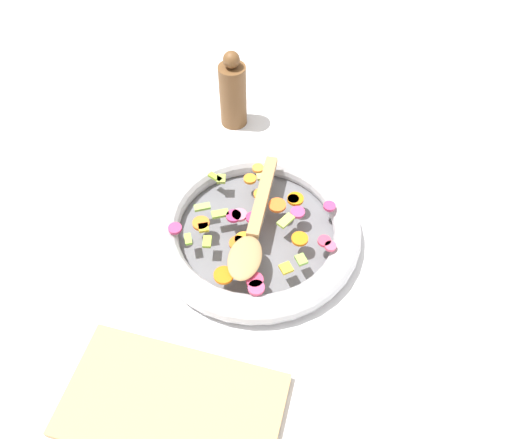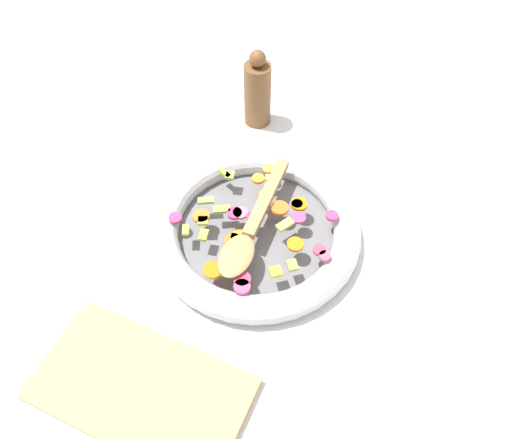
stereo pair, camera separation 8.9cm
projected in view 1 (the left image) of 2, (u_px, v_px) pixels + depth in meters
name	position (u px, v px, depth m)	size (l,w,h in m)	color
ground_plane	(256.00, 236.00, 0.93)	(4.00, 4.00, 0.00)	silver
skillet	(256.00, 229.00, 0.91)	(0.38, 0.38, 0.05)	slate
chopped_vegetables	(255.00, 224.00, 0.88)	(0.30, 0.29, 0.01)	orange
wooden_spoon	(253.00, 228.00, 0.86)	(0.06, 0.28, 0.01)	#A87F51
pepper_mill	(233.00, 93.00, 1.06)	(0.06, 0.06, 0.18)	brown
cutting_board	(173.00, 405.00, 0.73)	(0.32, 0.17, 0.02)	tan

